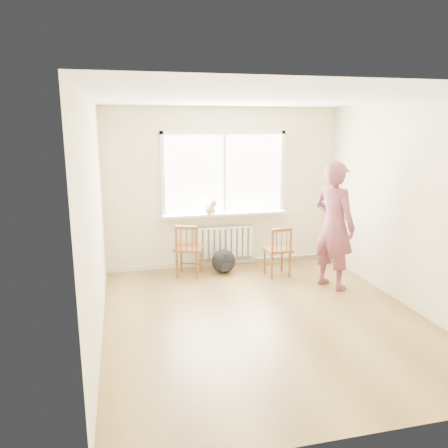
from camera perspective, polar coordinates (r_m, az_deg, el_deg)
floor at (r=5.72m, az=5.28°, el=-12.05°), size 4.50×4.50×0.00m
ceiling at (r=5.20m, az=5.91°, el=16.04°), size 4.50×4.50×0.00m
back_wall at (r=7.43m, az=-0.04°, el=4.69°), size 4.00×0.01×2.70m
window at (r=7.37m, az=0.00°, el=7.06°), size 2.12×0.05×1.42m
windowsill at (r=7.40m, az=0.16°, el=1.35°), size 2.15×0.22×0.04m
radiator at (r=7.53m, az=0.12°, el=-2.29°), size 1.00×0.12×0.55m
heating_pipe at (r=8.03m, az=8.79°, el=-4.14°), size 1.40×0.04×0.04m
baseboard at (r=7.71m, az=-0.01°, el=-5.01°), size 4.00×0.03×0.08m
chair_left at (r=7.04m, az=-4.71°, el=-3.43°), size 0.54×0.53×0.87m
chair_right at (r=7.09m, az=7.13°, el=-3.56°), size 0.43×0.41×0.82m
person at (r=6.64m, az=14.17°, el=-0.22°), size 0.70×0.82×1.90m
cat at (r=7.23m, az=-1.85°, el=2.18°), size 0.27×0.42×0.29m
backpack at (r=7.24m, az=-0.06°, el=-4.90°), size 0.41×0.31×0.40m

